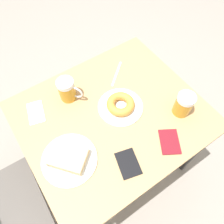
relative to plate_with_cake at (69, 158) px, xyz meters
The scene contains 10 objects.
ground_plane 0.80m from the plate_with_cake, 72.69° to the right, with size 8.00×8.00×0.00m, color gray.
table 0.32m from the plate_with_cake, 72.69° to the right, with size 0.78×0.90×0.72m.
plate_with_cake is the anchor object (origin of this frame).
plate_with_donut 0.36m from the plate_with_cake, 74.15° to the right, with size 0.23×0.23×0.05m.
beer_mug_left 0.60m from the plate_with_cake, 98.63° to the right, with size 0.09×0.13×0.13m.
beer_mug_center 0.35m from the plate_with_cake, 28.30° to the right, with size 0.12×0.10×0.13m.
napkin_folded 0.32m from the plate_with_cake, ahead, with size 0.15×0.11×0.00m.
fork 0.55m from the plate_with_cake, 57.44° to the right, with size 0.13×0.15×0.00m.
passport_near_edge 0.47m from the plate_with_cake, 113.51° to the right, with size 0.15×0.14×0.01m.
passport_far_edge 0.26m from the plate_with_cake, 128.02° to the right, with size 0.14×0.12×0.01m.
Camera 1 is at (-0.46, 0.31, 1.66)m, focal length 35.00 mm.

